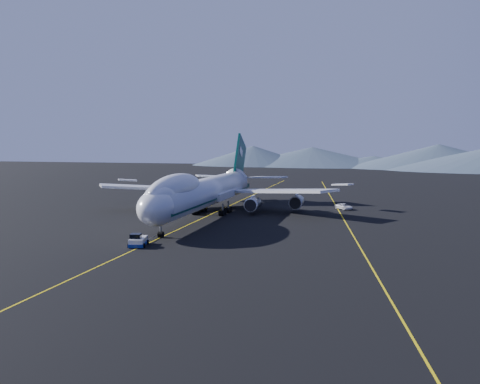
# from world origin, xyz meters

# --- Properties ---
(ground) EXTENTS (500.00, 500.00, 0.00)m
(ground) POSITION_xyz_m (0.00, 0.00, 0.00)
(ground) COLOR black
(ground) RESTS_ON ground
(taxiway_line_main) EXTENTS (0.25, 220.00, 0.01)m
(taxiway_line_main) POSITION_xyz_m (0.00, 0.00, 0.01)
(taxiway_line_main) COLOR #D6BB0C
(taxiway_line_main) RESTS_ON ground
(taxiway_line_side) EXTENTS (28.08, 198.09, 0.01)m
(taxiway_line_side) POSITION_xyz_m (30.00, 10.00, 0.01)
(taxiway_line_side) COLOR #D6BB0C
(taxiway_line_side) RESTS_ON ground
(boeing_747) EXTENTS (59.62, 72.43, 19.37)m
(boeing_747) POSITION_xyz_m (0.00, 0.03, 5.81)
(boeing_747) COLOR silver
(boeing_747) RESTS_ON ground
(pushback_tug) EXTENTS (3.67, 5.34, 2.13)m
(pushback_tug) POSITION_xyz_m (-0.74, -34.43, 0.67)
(pushback_tug) COLOR silver
(pushback_tug) RESTS_ON ground
(service_van) EXTENTS (5.06, 5.58, 1.44)m
(service_van) POSITION_xyz_m (30.00, 20.86, 0.72)
(service_van) COLOR white
(service_van) RESTS_ON ground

